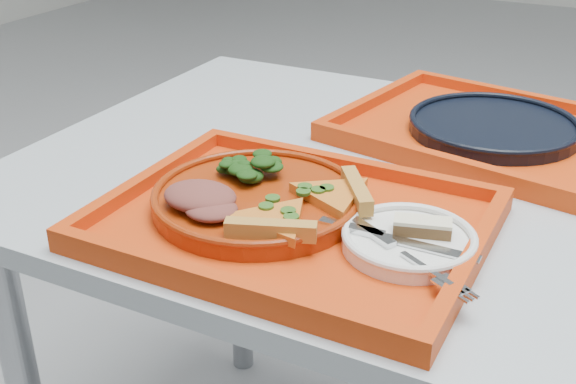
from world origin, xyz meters
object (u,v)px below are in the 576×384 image
Objects in this scene: tray_main at (293,225)px; dessert_bar at (422,226)px; navy_plate at (493,128)px; dinner_plate at (257,201)px; tray_far at (492,136)px.

dessert_bar is at bearing 6.31° from tray_main.
tray_main is 0.43m from navy_plate.
dinner_plate reaches higher than tray_main.
tray_main is 0.06m from dinner_plate.
tray_main is 0.16m from dessert_bar.
dinner_plate is 0.21m from dessert_bar.
dessert_bar reaches higher than tray_far.
navy_plate reaches higher than tray_far.
tray_main is 1.73× the size of dinner_plate.
tray_far is 0.01m from navy_plate.
tray_main is 1.00× the size of tray_far.
dinner_plate is 1.00× the size of navy_plate.
dinner_plate is 0.44m from navy_plate.
tray_far is 1.73× the size of navy_plate.
tray_main is 6.52× the size of dessert_bar.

